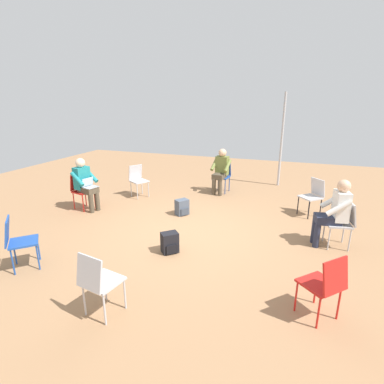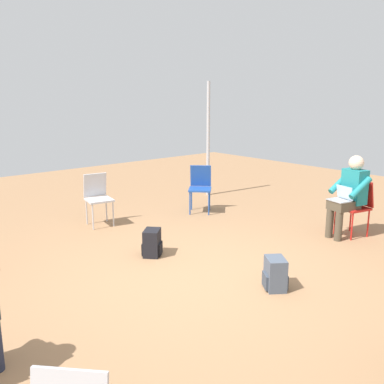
{
  "view_description": "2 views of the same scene",
  "coord_description": "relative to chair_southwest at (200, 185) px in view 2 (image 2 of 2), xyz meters",
  "views": [
    {
      "loc": [
        1.86,
        -5.14,
        2.54
      ],
      "look_at": [
        -0.03,
        0.26,
        0.76
      ],
      "focal_mm": 28.0,
      "sensor_mm": 36.0,
      "label": 1
    },
    {
      "loc": [
        3.1,
        3.59,
        2.11
      ],
      "look_at": [
        -0.19,
        -0.22,
        0.97
      ],
      "focal_mm": 40.0,
      "sensor_mm": 36.0,
      "label": 2
    }
  ],
  "objects": [
    {
      "name": "ground_plane",
      "position": [
        2.02,
        2.11,
        -0.5
      ],
      "size": [
        16.06,
        16.06,
        0.0
      ],
      "primitive_type": "plane",
      "color": "#99704C"
    },
    {
      "name": "backpack_by_empty_chair",
      "position": [
        1.98,
        1.24,
        -0.34
      ],
      "size": [
        0.34,
        0.34,
        0.36
      ],
      "rotation": [
        0.0,
        0.0,
        3.88
      ],
      "color": "black",
      "rests_on": "ground"
    },
    {
      "name": "tent_pole_near",
      "position": [
        -1.02,
        -0.89,
        0.7
      ],
      "size": [
        0.07,
        0.07,
        2.39
      ],
      "primitive_type": "cylinder",
      "color": "#B2B2B7",
      "rests_on": "ground"
    },
    {
      "name": "chair_west",
      "position": [
        -0.89,
        2.57,
        0.0
      ],
      "size": [
        0.52,
        0.48,
        0.85
      ],
      "rotation": [
        0.0,
        0.0,
        -1.81
      ],
      "color": "red",
      "rests_on": "ground"
    },
    {
      "name": "chair_southwest",
      "position": [
        0.0,
        0.0,
        0.0
      ],
      "size": [
        0.58,
        0.58,
        0.85
      ],
      "rotation": [
        0.0,
        0.0,
        -0.79
      ],
      "color": "#1E4799",
      "rests_on": "ground"
    },
    {
      "name": "backpack_near_laptop_user",
      "position": [
        1.54,
        2.96,
        -0.34
      ],
      "size": [
        0.33,
        0.34,
        0.36
      ],
      "rotation": [
        0.0,
        0.0,
        4.08
      ],
      "color": "#475160",
      "rests_on": "ground"
    },
    {
      "name": "person_with_laptop",
      "position": [
        -0.73,
        2.53,
        0.2
      ],
      "size": [
        0.59,
        0.57,
        1.24
      ],
      "rotation": [
        0.0,
        0.0,
        -1.81
      ],
      "color": "#4C4233",
      "rests_on": "ground"
    },
    {
      "name": "chair_south",
      "position": [
        1.82,
        -0.5,
        0.0
      ],
      "size": [
        0.47,
        0.5,
        0.85
      ],
      "rotation": [
        0.0,
        0.0,
        -0.19
      ],
      "color": "#B7B7BC",
      "rests_on": "ground"
    }
  ]
}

